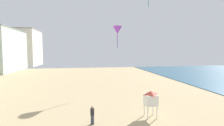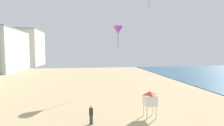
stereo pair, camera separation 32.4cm
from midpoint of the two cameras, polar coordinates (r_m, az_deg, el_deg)
boardwalk_hotel_distant at (r=80.37m, az=-29.70°, el=4.73°), size 16.58×15.08×15.61m
kite_flyer at (r=14.53m, az=-6.82°, el=-17.57°), size 0.34×0.34×1.64m
lifeguard_stand at (r=15.91m, az=13.99°, el=-12.20°), size 1.10×1.10×2.55m
kite_purple_delta at (r=27.09m, az=2.52°, el=11.66°), size 1.55×1.55×3.53m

